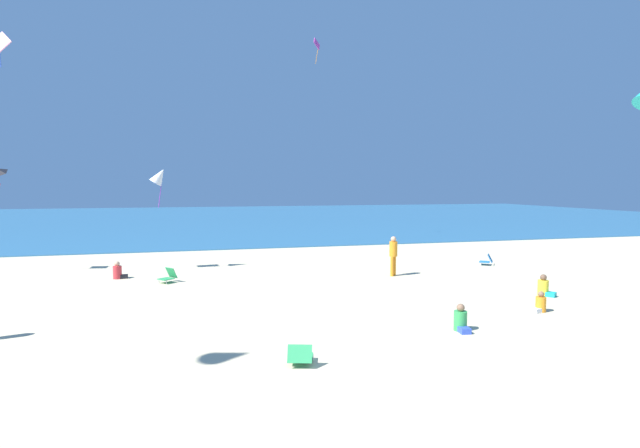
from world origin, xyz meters
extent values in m
plane|color=beige|center=(0.00, 10.00, 0.00)|extent=(120.00, 120.00, 0.00)
cube|color=teal|center=(0.00, 51.91, 0.03)|extent=(120.00, 60.00, 0.05)
cube|color=#2D9956|center=(-1.79, 1.90, 0.14)|extent=(0.68, 0.69, 0.03)
cube|color=#2D9956|center=(-1.87, 1.62, 0.32)|extent=(0.58, 0.36, 0.37)
cylinder|color=#B7B7BC|center=(-2.00, 2.14, 0.07)|extent=(0.02, 0.02, 0.14)
cylinder|color=#B7B7BC|center=(-1.48, 1.99, 0.07)|extent=(0.02, 0.02, 0.14)
cube|color=#2D9956|center=(-5.19, 12.16, 0.17)|extent=(0.72, 0.71, 0.03)
cube|color=#2D9956|center=(-4.98, 12.34, 0.39)|extent=(0.50, 0.53, 0.45)
cylinder|color=#B7B7BC|center=(-5.15, 11.87, 0.09)|extent=(0.02, 0.02, 0.17)
cylinder|color=#B7B7BC|center=(-5.47, 12.24, 0.09)|extent=(0.02, 0.02, 0.17)
cube|color=#2370B2|center=(10.08, 12.83, 0.16)|extent=(0.74, 0.76, 0.03)
cube|color=#2370B2|center=(10.29, 12.67, 0.36)|extent=(0.54, 0.61, 0.40)
cylinder|color=#B7B7BC|center=(9.79, 12.68, 0.08)|extent=(0.02, 0.02, 0.16)
cylinder|color=#B7B7BC|center=(10.14, 13.15, 0.08)|extent=(0.02, 0.02, 0.16)
cylinder|color=orange|center=(6.56, 4.36, 0.24)|extent=(0.39, 0.39, 0.48)
sphere|color=#846047|center=(6.56, 4.36, 0.56)|extent=(0.19, 0.19, 0.19)
cube|color=white|center=(6.38, 4.31, 0.07)|extent=(0.40, 0.33, 0.14)
cylinder|color=red|center=(-7.25, 13.65, 0.27)|extent=(0.39, 0.39, 0.55)
sphere|color=tan|center=(-7.25, 13.65, 0.65)|extent=(0.22, 0.22, 0.22)
cube|color=black|center=(-7.04, 13.67, 0.08)|extent=(0.42, 0.31, 0.16)
cylinder|color=green|center=(3.03, 3.22, 0.27)|extent=(0.39, 0.39, 0.54)
sphere|color=#846047|center=(3.03, 3.22, 0.64)|extent=(0.22, 0.22, 0.22)
cube|color=blue|center=(3.00, 3.00, 0.08)|extent=(0.32, 0.42, 0.16)
cylinder|color=orange|center=(4.55, 11.33, 0.44)|extent=(0.15, 0.15, 0.87)
cylinder|color=orange|center=(4.39, 11.21, 0.44)|extent=(0.15, 0.15, 0.87)
cylinder|color=orange|center=(4.47, 11.27, 1.20)|extent=(0.49, 0.49, 0.66)
sphere|color=tan|center=(4.47, 11.27, 1.64)|extent=(0.24, 0.24, 0.24)
cylinder|color=yellow|center=(8.20, 6.28, 0.28)|extent=(0.52, 0.52, 0.57)
sphere|color=brown|center=(8.20, 6.28, 0.67)|extent=(0.23, 0.23, 0.23)
cube|color=#19ADB2|center=(8.33, 6.09, 0.08)|extent=(0.47, 0.50, 0.17)
cylinder|color=blue|center=(-11.39, 13.95, 8.98)|extent=(0.03, 0.09, 0.54)
cone|color=white|center=(-5.52, 15.12, 4.43)|extent=(0.95, 0.69, 0.95)
cylinder|color=purple|center=(-5.52, 15.12, 3.55)|extent=(0.19, 0.05, 1.15)
cube|color=#DB3DA8|center=(4.72, 25.89, 14.01)|extent=(0.62, 0.75, 0.89)
cylinder|color=orange|center=(4.72, 25.89, 13.15)|extent=(0.20, 0.09, 1.05)
camera|label=1|loc=(-4.10, -8.64, 4.02)|focal=27.50mm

